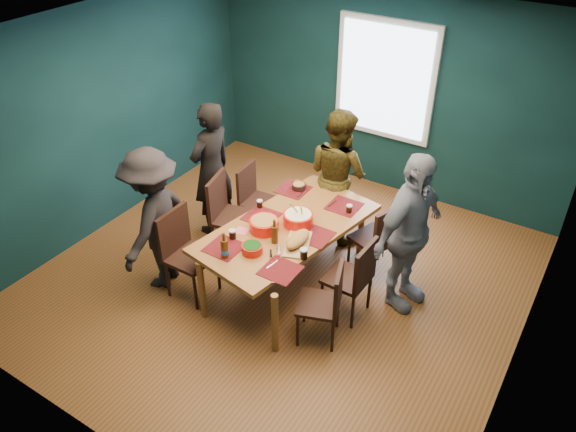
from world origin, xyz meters
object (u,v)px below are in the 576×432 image
(chair_right_mid, at_px, (355,274))
(bowl_dumpling, at_px, (298,218))
(chair_left_near, at_px, (183,247))
(dining_table, at_px, (287,232))
(chair_left_mid, at_px, (226,210))
(cutting_board, at_px, (298,240))
(bowl_herbs, at_px, (252,248))
(person_far_left, at_px, (212,169))
(person_back, at_px, (338,174))
(chair_right_near, at_px, (328,299))
(person_near_left, at_px, (154,220))
(chair_left_far, at_px, (254,194))
(person_right, at_px, (409,234))
(bowl_salad, at_px, (264,225))
(chair_right_far, at_px, (380,236))

(chair_right_mid, distance_m, bowl_dumpling, 0.84)
(chair_left_near, xyz_separation_m, bowl_dumpling, (0.94, 0.78, 0.25))
(dining_table, bearing_deg, bowl_dumpling, 60.55)
(chair_left_mid, relative_size, cutting_board, 1.71)
(bowl_herbs, bearing_deg, person_far_left, 142.82)
(person_back, relative_size, cutting_board, 2.81)
(chair_right_near, bearing_deg, dining_table, 126.71)
(bowl_dumpling, relative_size, bowl_herbs, 1.51)
(chair_left_near, bearing_deg, chair_left_mid, 93.28)
(chair_left_near, relative_size, person_back, 0.61)
(dining_table, distance_m, person_near_left, 1.40)
(chair_right_near, bearing_deg, chair_left_far, 125.58)
(person_far_left, distance_m, person_back, 1.51)
(dining_table, bearing_deg, person_right, 28.56)
(bowl_salad, bearing_deg, person_near_left, -152.85)
(chair_left_mid, distance_m, person_far_left, 0.58)
(chair_left_mid, bearing_deg, person_right, -5.75)
(chair_right_far, xyz_separation_m, chair_right_mid, (0.05, -0.71, -0.01))
(dining_table, distance_m, bowl_herbs, 0.58)
(chair_right_mid, bearing_deg, chair_left_far, 159.58)
(chair_left_near, relative_size, bowl_salad, 3.24)
(chair_left_far, relative_size, person_right, 0.50)
(chair_right_near, height_order, person_near_left, person_near_left)
(chair_right_mid, height_order, bowl_herbs, chair_right_mid)
(chair_left_mid, relative_size, bowl_herbs, 4.76)
(chair_right_mid, distance_m, chair_right_near, 0.44)
(chair_right_far, height_order, chair_right_near, chair_right_far)
(person_back, bearing_deg, cutting_board, 119.94)
(dining_table, distance_m, chair_right_near, 0.95)
(bowl_salad, bearing_deg, person_right, 23.07)
(dining_table, relative_size, bowl_dumpling, 6.79)
(chair_right_far, distance_m, person_far_left, 2.16)
(chair_left_near, distance_m, person_back, 2.04)
(chair_left_far, distance_m, chair_right_near, 2.03)
(dining_table, relative_size, chair_right_near, 2.44)
(bowl_herbs, bearing_deg, person_back, 88.66)
(person_back, height_order, person_right, person_right)
(chair_right_near, relative_size, person_near_left, 0.54)
(bowl_herbs, bearing_deg, bowl_salad, 106.79)
(chair_left_far, height_order, chair_right_near, chair_left_far)
(cutting_board, bearing_deg, chair_left_far, 121.75)
(cutting_board, bearing_deg, dining_table, 117.91)
(chair_right_near, bearing_deg, person_near_left, 166.11)
(chair_right_near, distance_m, person_right, 1.06)
(chair_left_far, distance_m, cutting_board, 1.47)
(chair_left_mid, relative_size, person_far_left, 0.59)
(chair_right_far, xyz_separation_m, person_back, (-0.81, 0.52, 0.27))
(chair_right_near, distance_m, bowl_salad, 1.05)
(chair_left_far, relative_size, chair_right_mid, 0.95)
(chair_right_near, relative_size, cutting_board, 1.51)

